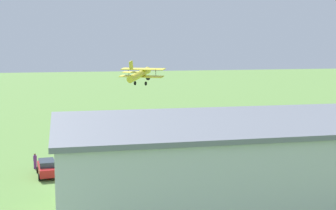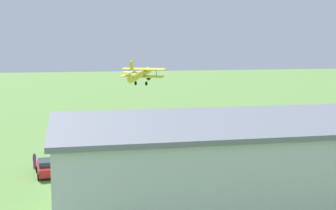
# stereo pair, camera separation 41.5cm
# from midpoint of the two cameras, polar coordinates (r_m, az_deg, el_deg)

# --- Properties ---
(ground_plane) EXTENTS (400.00, 400.00, 0.00)m
(ground_plane) POSITION_cam_midpoint_polar(r_m,az_deg,el_deg) (72.05, -3.85, -3.47)
(ground_plane) COLOR #608C42
(hangar) EXTENTS (35.92, 17.23, 7.33)m
(hangar) POSITION_cam_midpoint_polar(r_m,az_deg,el_deg) (39.39, 12.60, -6.78)
(hangar) COLOR silver
(hangar) RESTS_ON ground_plane
(biplane) EXTENTS (7.30, 7.35, 4.03)m
(biplane) POSITION_cam_midpoint_polar(r_m,az_deg,el_deg) (75.25, -3.57, 3.71)
(biplane) COLOR yellow
(car_blue) EXTENTS (2.00, 4.08, 1.64)m
(car_blue) POSITION_cam_midpoint_polar(r_m,az_deg,el_deg) (60.28, 18.98, -5.04)
(car_blue) COLOR #23389E
(car_blue) RESTS_ON ground_plane
(car_red) EXTENTS (2.09, 4.61, 1.61)m
(car_red) POSITION_cam_midpoint_polar(r_m,az_deg,el_deg) (49.87, -14.62, -7.32)
(car_red) COLOR red
(car_red) RESTS_ON ground_plane
(person_near_hangar_door) EXTENTS (0.50, 0.50, 1.66)m
(person_near_hangar_door) POSITION_cam_midpoint_polar(r_m,az_deg,el_deg) (53.13, -15.95, -6.51)
(person_near_hangar_door) COLOR #72338C
(person_near_hangar_door) RESTS_ON ground_plane
(person_by_parked_cars) EXTENTS (0.50, 0.50, 1.71)m
(person_by_parked_cars) POSITION_cam_midpoint_polar(r_m,az_deg,el_deg) (58.68, 8.92, -5.05)
(person_by_parked_cars) COLOR #72338C
(person_by_parked_cars) RESTS_ON ground_plane
(person_crossing_taxiway) EXTENTS (0.42, 0.42, 1.62)m
(person_crossing_taxiway) POSITION_cam_midpoint_polar(r_m,az_deg,el_deg) (55.20, -1.78, -5.77)
(person_crossing_taxiway) COLOR #33723F
(person_crossing_taxiway) RESTS_ON ground_plane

